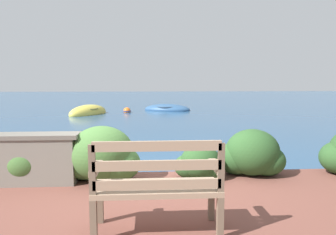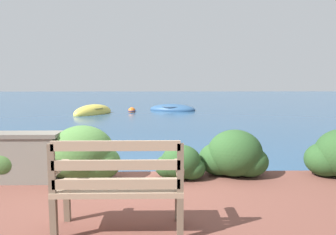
{
  "view_description": "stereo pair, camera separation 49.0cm",
  "coord_description": "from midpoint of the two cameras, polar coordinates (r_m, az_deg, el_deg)",
  "views": [
    {
      "loc": [
        0.0,
        -5.08,
        1.69
      ],
      "look_at": [
        0.71,
        6.11,
        0.37
      ],
      "focal_mm": 35.0,
      "sensor_mm": 36.0,
      "label": 1
    },
    {
      "loc": [
        0.49,
        -5.1,
        1.69
      ],
      "look_at": [
        0.71,
        6.11,
        0.37
      ],
      "focal_mm": 35.0,
      "sensor_mm": 36.0,
      "label": 2
    }
  ],
  "objects": [
    {
      "name": "park_bench",
      "position": [
        3.17,
        -6.52,
        -11.48
      ],
      "size": [
        1.22,
        0.48,
        0.93
      ],
      "rotation": [
        0.0,
        0.0,
        -0.03
      ],
      "color": "brown",
      "rests_on": "patio_terrace"
    },
    {
      "name": "hedge_clump_left",
      "position": [
        5.26,
        -26.06,
        -7.39
      ],
      "size": [
        0.85,
        0.61,
        0.58
      ],
      "color": "#426B33",
      "rests_on": "patio_terrace"
    },
    {
      "name": "rowboat_mid",
      "position": [
        17.77,
        -0.96,
        1.43
      ],
      "size": [
        2.81,
        2.05,
        0.61
      ],
      "rotation": [
        0.0,
        0.0,
        5.93
      ],
      "color": "#2D517A",
      "rests_on": "ground_plane"
    },
    {
      "name": "hedge_clump_far_right",
      "position": [
        5.15,
        11.61,
        -6.45
      ],
      "size": [
        1.04,
        0.75,
        0.71
      ],
      "color": "#284C23",
      "rests_on": "patio_terrace"
    },
    {
      "name": "ground_plane",
      "position": [
        5.37,
        -6.19,
        -11.66
      ],
      "size": [
        80.0,
        80.0,
        0.0
      ],
      "color": "navy"
    },
    {
      "name": "mooring_buoy",
      "position": [
        16.88,
        -7.99,
        1.12
      ],
      "size": [
        0.41,
        0.41,
        0.37
      ],
      "color": "orange",
      "rests_on": "ground_plane"
    },
    {
      "name": "hedge_clump_centre",
      "position": [
        4.93,
        -14.53,
        -6.68
      ],
      "size": [
        1.17,
        0.85,
        0.8
      ],
      "color": "#426B33",
      "rests_on": "patio_terrace"
    },
    {
      "name": "rowboat_nearest",
      "position": [
        16.23,
        -14.58,
        0.77
      ],
      "size": [
        2.05,
        2.53,
        0.81
      ],
      "rotation": [
        0.0,
        0.0,
        4.16
      ],
      "color": "#DBC64C",
      "rests_on": "ground_plane"
    },
    {
      "name": "hedge_clump_right",
      "position": [
        4.89,
        2.6,
        -8.09
      ],
      "size": [
        0.75,
        0.54,
        0.51
      ],
      "color": "#284C23",
      "rests_on": "patio_terrace"
    }
  ]
}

